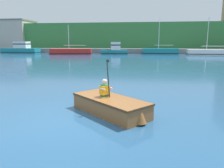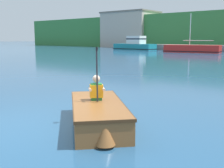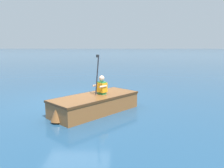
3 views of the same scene
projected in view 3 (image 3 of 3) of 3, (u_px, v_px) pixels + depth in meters
The scene contains 3 objects.
ground_plane at pixel (74, 102), 7.72m from camera, with size 300.00×300.00×0.00m, color navy.
rowboat_foreground at pixel (94, 103), 6.49m from camera, with size 2.76×2.66×0.51m.
person_paddler at pixel (101, 86), 6.62m from camera, with size 0.46×0.46×1.20m.
Camera 3 is at (7.45, 1.59, 1.96)m, focal length 35.00 mm.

